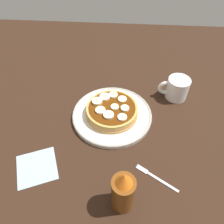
{
  "coord_description": "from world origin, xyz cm",
  "views": [
    {
      "loc": [
        -3.67,
        50.01,
        57.1
      ],
      "look_at": [
        0.0,
        0.0,
        2.24
      ],
      "focal_mm": 35.04,
      "sensor_mm": 36.0,
      "label": 1
    }
  ],
  "objects": [
    {
      "name": "ground_plane",
      "position": [
        0.0,
        0.0,
        -1.5
      ],
      "size": [
        140.0,
        140.0,
        3.0
      ],
      "primitive_type": "cube",
      "color": "black"
    },
    {
      "name": "plate",
      "position": [
        0.0,
        0.0,
        0.88
      ],
      "size": [
        27.37,
        27.37,
        1.64
      ],
      "color": "silver",
      "rests_on": "ground_plane"
    },
    {
      "name": "pancake_stack",
      "position": [
        0.06,
        0.29,
        2.97
      ],
      "size": [
        17.81,
        17.82,
        3.27
      ],
      "color": "tan",
      "rests_on": "plate"
    },
    {
      "name": "banana_slice_0",
      "position": [
        -0.91,
        -0.48,
        4.8
      ],
      "size": [
        2.72,
        2.72,
        0.72
      ],
      "color": "#F9E5BF",
      "rests_on": "pancake_stack"
    },
    {
      "name": "banana_slice_1",
      "position": [
        0.82,
        3.88,
        4.94
      ],
      "size": [
        3.46,
        3.46,
        1.0
      ],
      "color": "beige",
      "rests_on": "pancake_stack"
    },
    {
      "name": "banana_slice_2",
      "position": [
        -4.3,
        0.55,
        4.94
      ],
      "size": [
        2.83,
        2.83,
        1.0
      ],
      "color": "beige",
      "rests_on": "pancake_stack"
    },
    {
      "name": "banana_slice_3",
      "position": [
        -3.24,
        -3.79,
        4.84
      ],
      "size": [
        3.04,
        3.04,
        0.8
      ],
      "color": "#F5EDB9",
      "rests_on": "pancake_stack"
    },
    {
      "name": "banana_slice_4",
      "position": [
        -3.57,
        4.39,
        4.82
      ],
      "size": [
        3.06,
        3.06,
        0.75
      ],
      "color": "#F4E3C5",
      "rests_on": "pancake_stack"
    },
    {
      "name": "banana_slice_5",
      "position": [
        5.2,
        -1.98,
        4.97
      ],
      "size": [
        3.55,
        3.55,
        1.06
      ],
      "color": "#F4EDB5",
      "rests_on": "pancake_stack"
    },
    {
      "name": "banana_slice_6",
      "position": [
        -0.02,
        -5.83,
        4.8
      ],
      "size": [
        3.15,
        3.15,
        0.72
      ],
      "color": "beige",
      "rests_on": "pancake_stack"
    },
    {
      "name": "banana_slice_7",
      "position": [
        2.82,
        -4.36,
        4.93
      ],
      "size": [
        3.58,
        3.58,
        0.98
      ],
      "color": "#FBF1C3",
      "rests_on": "pancake_stack"
    },
    {
      "name": "banana_slice_8",
      "position": [
        3.65,
        1.96,
        4.88
      ],
      "size": [
        3.33,
        3.33,
        0.87
      ],
      "color": "#F3EEC2",
      "rests_on": "pancake_stack"
    },
    {
      "name": "coffee_mug",
      "position": [
        -22.81,
        -11.85,
        4.13
      ],
      "size": [
        11.11,
        7.95,
        8.02
      ],
      "color": "white",
      "rests_on": "ground_plane"
    },
    {
      "name": "napkin",
      "position": [
        20.13,
        21.08,
        0.15
      ],
      "size": [
        14.37,
        14.37,
        0.3
      ],
      "primitive_type": "cube",
      "rotation": [
        0.0,
        0.0,
        0.39
      ],
      "color": "#99B2BF",
      "rests_on": "ground_plane"
    },
    {
      "name": "fork",
      "position": [
        -13.37,
        21.56,
        0.25
      ],
      "size": [
        11.59,
        7.63,
        0.5
      ],
      "color": "silver",
      "rests_on": "ground_plane"
    },
    {
      "name": "syrup_bottle",
      "position": [
        -4.73,
        29.27,
        6.81
      ],
      "size": [
        5.67,
        5.67,
        15.15
      ],
      "color": "brown",
      "rests_on": "ground_plane"
    }
  ]
}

